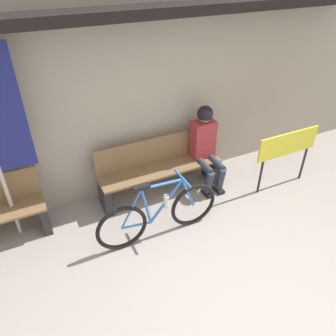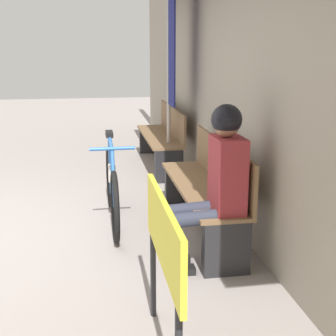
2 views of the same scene
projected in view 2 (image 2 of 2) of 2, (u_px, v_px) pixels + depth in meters
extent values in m
cube|color=#9E9384|center=(245.00, 55.00, 4.14)|extent=(12.00, 0.12, 3.20)
cube|color=brown|center=(200.00, 187.00, 4.26)|extent=(1.82, 0.42, 0.03)
cube|color=brown|center=(221.00, 163.00, 4.24)|extent=(1.82, 0.03, 0.40)
cube|color=#232326|center=(181.00, 184.00, 5.13)|extent=(0.10, 0.36, 0.42)
cube|color=#232326|center=(226.00, 248.00, 3.49)|extent=(0.10, 0.36, 0.42)
torus|color=black|center=(110.00, 177.00, 5.00)|extent=(0.64, 0.05, 0.64)
torus|color=black|center=(115.00, 207.00, 4.07)|extent=(0.64, 0.05, 0.64)
cylinder|color=blue|center=(111.00, 143.00, 4.37)|extent=(0.53, 0.03, 0.07)
cylinder|color=blue|center=(112.00, 173.00, 4.39)|extent=(0.46, 0.03, 0.54)
cylinder|color=blue|center=(110.00, 165.00, 4.64)|extent=(0.13, 0.03, 0.56)
cylinder|color=blue|center=(111.00, 185.00, 4.83)|extent=(0.37, 0.03, 0.08)
cylinder|color=blue|center=(109.00, 158.00, 4.81)|extent=(0.29, 0.02, 0.51)
cylinder|color=blue|center=(114.00, 179.00, 4.10)|extent=(0.20, 0.03, 0.47)
cube|color=black|center=(109.00, 134.00, 4.61)|extent=(0.20, 0.07, 0.05)
cylinder|color=blue|center=(112.00, 149.00, 4.12)|extent=(0.03, 0.40, 0.03)
cylinder|color=beige|center=(112.00, 173.00, 4.39)|extent=(0.07, 0.07, 0.17)
cylinder|color=#2D3342|center=(193.00, 209.00, 3.65)|extent=(0.11, 0.40, 0.13)
cylinder|color=#2D3342|center=(172.00, 234.00, 3.68)|extent=(0.11, 0.17, 0.39)
cube|color=black|center=(176.00, 259.00, 3.73)|extent=(0.10, 0.22, 0.06)
cylinder|color=#2D3342|center=(199.00, 218.00, 3.46)|extent=(0.11, 0.40, 0.13)
cylinder|color=#2D3342|center=(177.00, 244.00, 3.48)|extent=(0.11, 0.17, 0.39)
cube|color=black|center=(181.00, 270.00, 3.54)|extent=(0.10, 0.22, 0.06)
cube|color=maroon|center=(227.00, 175.00, 3.52)|extent=(0.34, 0.22, 0.57)
sphere|color=#9E7556|center=(226.00, 124.00, 3.42)|extent=(0.20, 0.20, 0.20)
sphere|color=black|center=(227.00, 120.00, 3.41)|extent=(0.23, 0.23, 0.23)
cube|color=brown|center=(159.00, 136.00, 6.69)|extent=(1.84, 0.42, 0.03)
cube|color=brown|center=(172.00, 121.00, 6.66)|extent=(1.84, 0.03, 0.40)
cube|color=#232326|center=(151.00, 140.00, 7.57)|extent=(0.10, 0.36, 0.42)
cube|color=#232326|center=(169.00, 166.00, 5.91)|extent=(0.10, 0.36, 0.42)
cylinder|color=#B7B2A8|center=(169.00, 86.00, 6.00)|extent=(0.05, 0.05, 2.36)
cube|color=navy|center=(172.00, 48.00, 5.66)|extent=(0.40, 0.02, 1.40)
cylinder|color=#232326|center=(153.00, 276.00, 2.93)|extent=(0.04, 0.04, 0.56)
cube|color=yellow|center=(164.00, 233.00, 2.42)|extent=(1.05, 0.03, 0.36)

